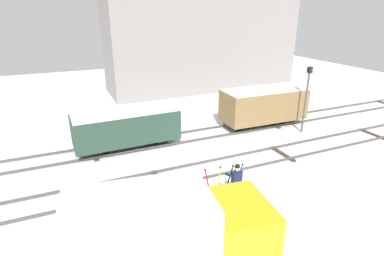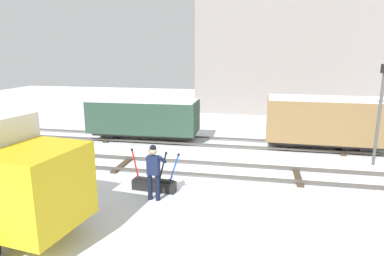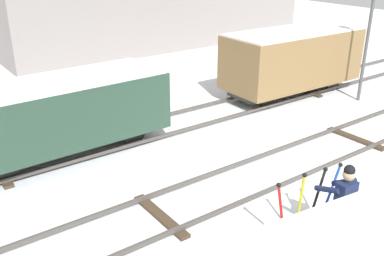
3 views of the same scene
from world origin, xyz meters
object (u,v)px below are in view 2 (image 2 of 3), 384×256
Objects in this scene: switch_lever_frame at (154,184)px; rail_worker at (154,169)px; freight_car_mid_siding at (326,120)px; signal_post at (380,105)px; freight_car_far_end at (144,117)px.

rail_worker is at bearing -67.01° from switch_lever_frame.
signal_post is at bearing -49.21° from freight_car_mid_siding.
freight_car_far_end is (-2.80, 7.07, 0.24)m from rail_worker.
switch_lever_frame is at bearing -69.60° from freight_car_far_end.
freight_car_mid_siding is at bearing -1.57° from freight_car_far_end.
signal_post is (8.00, 5.07, 1.49)m from rail_worker.
freight_car_far_end reaches higher than rail_worker.
signal_post is at bearing 32.94° from switch_lever_frame.
freight_car_far_end is 1.03× the size of freight_car_mid_siding.
rail_worker is 9.52m from freight_car_mid_siding.
freight_car_mid_siding reaches higher than rail_worker.
rail_worker is at bearing -130.55° from freight_car_mid_siding.
freight_car_mid_siding is (6.58, 6.39, 1.19)m from switch_lever_frame.
freight_car_mid_siding is (-1.65, 2.00, -1.09)m from signal_post.
switch_lever_frame is 9.25m from freight_car_mid_siding.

